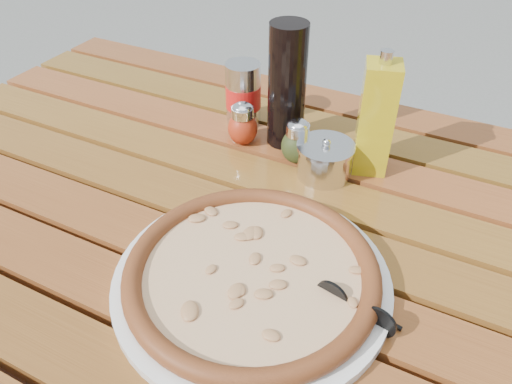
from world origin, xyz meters
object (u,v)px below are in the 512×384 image
at_px(dark_bottle, 287,86).
at_px(soda_can, 243,94).
at_px(plate, 252,280).
at_px(oregano_shaker, 297,142).
at_px(olive_oil_cruet, 376,118).
at_px(pepper_shaker, 243,124).
at_px(table, 250,250).
at_px(sunglasses, 356,308).
at_px(pizza, 252,272).
at_px(parmesan_tin, 325,160).

distance_m(dark_bottle, soda_can, 0.12).
bearing_deg(plate, oregano_shaker, 101.98).
relative_size(plate, soda_can, 3.00).
bearing_deg(oregano_shaker, olive_oil_cruet, 17.38).
height_order(plate, pepper_shaker, pepper_shaker).
height_order(table, sunglasses, sunglasses).
bearing_deg(olive_oil_cruet, table, -121.41).
bearing_deg(soda_can, pizza, -60.51).
bearing_deg(table, parmesan_tin, 67.02).
relative_size(oregano_shaker, olive_oil_cruet, 0.39).
bearing_deg(parmesan_tin, olive_oil_cruet, 41.79).
distance_m(plate, soda_can, 0.42).
xyz_separation_m(plate, oregano_shaker, (-0.06, 0.29, 0.03)).
bearing_deg(dark_bottle, oregano_shaker, -48.69).
height_order(plate, sunglasses, sunglasses).
bearing_deg(pizza, table, 118.44).
bearing_deg(olive_oil_cruet, dark_bottle, 175.21).
bearing_deg(pepper_shaker, plate, -59.95).
height_order(parmesan_tin, sunglasses, parmesan_tin).
height_order(pizza, sunglasses, sunglasses).
bearing_deg(olive_oil_cruet, sunglasses, -75.90).
height_order(plate, dark_bottle, dark_bottle).
bearing_deg(table, plate, -61.56).
bearing_deg(sunglasses, parmesan_tin, 129.30).
bearing_deg(soda_can, sunglasses, -45.96).
height_order(dark_bottle, olive_oil_cruet, dark_bottle).
bearing_deg(soda_can, dark_bottle, -15.06).
bearing_deg(soda_can, olive_oil_cruet, -8.79).
bearing_deg(olive_oil_cruet, oregano_shaker, -162.62).
bearing_deg(dark_bottle, pepper_shaker, -148.36).
xyz_separation_m(olive_oil_cruet, parmesan_tin, (-0.06, -0.05, -0.07)).
distance_m(pizza, oregano_shaker, 0.29).
relative_size(dark_bottle, parmesan_tin, 2.20).
distance_m(oregano_shaker, olive_oil_cruet, 0.14).
xyz_separation_m(pepper_shaker, soda_can, (-0.03, 0.07, 0.02)).
xyz_separation_m(table, pepper_shaker, (-0.11, 0.17, 0.11)).
relative_size(parmesan_tin, sunglasses, 0.90).
bearing_deg(plate, pizza, -90.00).
bearing_deg(soda_can, parmesan_tin, -25.11).
relative_size(soda_can, olive_oil_cruet, 0.57).
bearing_deg(soda_can, pepper_shaker, -63.05).
distance_m(oregano_shaker, dark_bottle, 0.10).
xyz_separation_m(pepper_shaker, dark_bottle, (0.07, 0.04, 0.07)).
relative_size(pepper_shaker, dark_bottle, 0.37).
height_order(soda_can, olive_oil_cruet, olive_oil_cruet).
distance_m(dark_bottle, parmesan_tin, 0.15).
xyz_separation_m(pizza, oregano_shaker, (-0.06, 0.29, 0.02)).
relative_size(soda_can, parmesan_tin, 1.20).
relative_size(table, soda_can, 11.67).
bearing_deg(dark_bottle, plate, -72.65).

